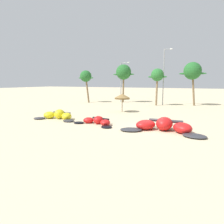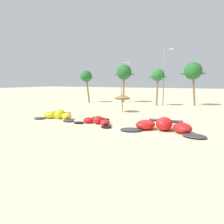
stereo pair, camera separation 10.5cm
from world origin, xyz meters
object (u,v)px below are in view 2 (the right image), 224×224
Objects in this scene: palm_left_of_gap at (158,76)px; lamppost_west_center at (165,75)px; kite_left_of_center at (163,126)px; palm_center_left at (193,71)px; kite_far_left at (58,115)px; kite_left at (97,121)px; palm_left at (124,72)px; beach_umbrella_near_van at (122,96)px; lamppost_west at (122,80)px; palm_leftmost at (86,77)px.

lamppost_west_center is at bearing 50.59° from palm_left_of_gap.
palm_center_left is (0.14, 23.94, 6.05)m from kite_left_of_center.
palm_left_of_gap is (7.28, 20.21, 5.25)m from kite_far_left.
kite_left is 0.64× the size of palm_center_left.
palm_left is at bearing 169.00° from lamppost_west_center.
lamppost_west is (-6.31, 14.53, 2.64)m from beach_umbrella_near_van.
lamppost_west is at bearing 113.48° from beach_umbrella_near_van.
palm_left_of_gap is at bearing 86.17° from kite_left.
palm_center_left is at bearing 10.06° from palm_leftmost.
lamppost_west reaches higher than palm_left.
kite_far_left is 27.44m from palm_center_left.
palm_leftmost is 16.72m from lamppost_west_center.
kite_left is 7.25m from kite_left_of_center.
kite_far_left is 0.85× the size of palm_leftmost.
palm_left is 9.45m from lamppost_west_center.
palm_left_of_gap is (-5.86, 20.92, 5.21)m from kite_left_of_center.
palm_left is at bearing 120.51° from kite_left_of_center.
palm_center_left is at bearing 72.79° from kite_left.
lamppost_west_center is (8.29, 21.44, 5.49)m from kite_far_left.
kite_left is at bearing -73.97° from palm_left.
kite_far_left is at bearing -109.81° from palm_left_of_gap.
palm_leftmost is at bearing -177.04° from palm_left_of_gap.
lamppost_west is at bearing 32.53° from palm_leftmost.
palm_center_left reaches higher than kite_left.
palm_left reaches higher than kite_left_of_center.
palm_leftmost is (-8.31, 19.40, 5.17)m from kite_far_left.
kite_left is (5.89, -0.63, -0.12)m from kite_far_left.
kite_left is 25.12m from palm_leftmost.
palm_left_of_gap is (2.56, 11.05, 3.33)m from beach_umbrella_near_van.
lamppost_west reaches higher than beach_umbrella_near_van.
palm_leftmost is 0.79× the size of lamppost_west.
kite_left_of_center is 0.91× the size of lamppost_west.
kite_far_left reaches higher than kite_left.
lamppost_west is 0.82× the size of lamppost_west_center.
palm_left_of_gap is at bearing -20.14° from palm_left.
palm_center_left reaches higher than palm_leftmost.
beach_umbrella_near_van is at bearing 96.76° from kite_left.
lamppost_west is at bearing 107.08° from kite_left.
lamppost_west is at bearing 167.13° from lamppost_west_center.
palm_leftmost is 0.99× the size of palm_left_of_gap.
kite_left is at bearing -96.21° from lamppost_west_center.
beach_umbrella_near_van is at bearing 130.44° from kite_left_of_center.
beach_umbrella_near_van reaches higher than kite_left.
palm_leftmost is at bearing -169.94° from palm_center_left.
palm_leftmost reaches higher than kite_left.
kite_far_left is at bearing -117.29° from beach_umbrella_near_van.
palm_left is (-5.70, 14.07, 4.20)m from beach_umbrella_near_van.
kite_left_of_center is 0.97× the size of palm_center_left.
palm_leftmost is 0.85× the size of palm_center_left.
palm_leftmost is 15.61m from palm_left_of_gap.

